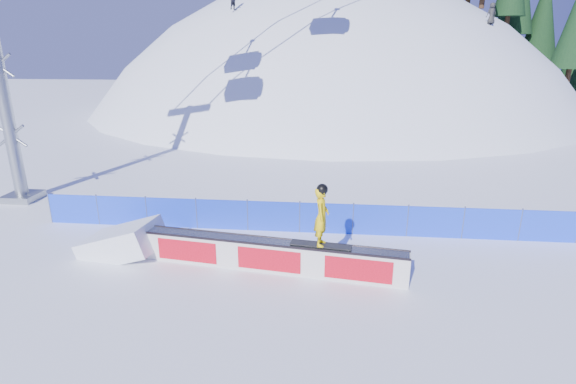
# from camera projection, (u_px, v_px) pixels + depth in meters

# --- Properties ---
(ground) EXTENTS (160.00, 160.00, 0.00)m
(ground) POSITION_uv_depth(u_px,v_px,m) (323.00, 296.00, 12.81)
(ground) COLOR white
(ground) RESTS_ON ground
(snow_hill) EXTENTS (64.00, 64.00, 64.00)m
(snow_hill) POSITION_uv_depth(u_px,v_px,m) (328.00, 246.00, 58.13)
(snow_hill) COLOR white
(snow_hill) RESTS_ON ground
(treeline) EXTENTS (22.40, 9.74, 20.18)m
(treeline) POSITION_uv_depth(u_px,v_px,m) (548.00, 18.00, 49.07)
(treeline) COLOR #362215
(treeline) RESTS_ON ground
(safety_fence) EXTENTS (22.05, 0.05, 1.30)m
(safety_fence) POSITION_uv_depth(u_px,v_px,m) (326.00, 218.00, 16.87)
(safety_fence) COLOR blue
(safety_fence) RESTS_ON ground
(rail_box) EXTENTS (8.46, 1.74, 1.01)m
(rail_box) POSITION_uv_depth(u_px,v_px,m) (271.00, 256.00, 14.12)
(rail_box) COLOR silver
(rail_box) RESTS_ON ground
(snow_ramp) EXTENTS (2.91, 2.04, 1.69)m
(snow_ramp) POSITION_uv_depth(u_px,v_px,m) (124.00, 253.00, 15.45)
(snow_ramp) COLOR white
(snow_ramp) RESTS_ON ground
(snowboarder) EXTENTS (1.90, 0.70, 1.96)m
(snowboarder) POSITION_uv_depth(u_px,v_px,m) (322.00, 216.00, 13.31)
(snowboarder) COLOR black
(snowboarder) RESTS_ON rail_box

